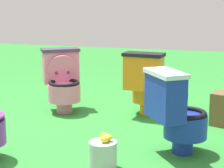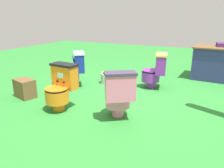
{
  "view_description": "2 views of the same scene",
  "coord_description": "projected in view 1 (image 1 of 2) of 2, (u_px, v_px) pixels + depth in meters",
  "views": [
    {
      "loc": [
        -1.8,
        3.4,
        1.32
      ],
      "look_at": [
        -0.56,
        -0.57,
        0.44
      ],
      "focal_mm": 66.74,
      "sensor_mm": 36.0,
      "label": 1
    },
    {
      "loc": [
        1.37,
        -3.65,
        1.46
      ],
      "look_at": [
        -0.19,
        -0.45,
        0.34
      ],
      "focal_mm": 35.17,
      "sensor_mm": 36.0,
      "label": 2
    }
  ],
  "objects": [
    {
      "name": "ground",
      "position": [
        38.0,
        137.0,
        3.98
      ],
      "size": [
        14.0,
        14.0,
        0.0
      ],
      "primitive_type": "plane",
      "color": "#2D8433"
    },
    {
      "name": "lemon_bucket",
      "position": [
        103.0,
        154.0,
        3.23
      ],
      "size": [
        0.22,
        0.22,
        0.28
      ],
      "color": "#B7B7BF",
      "rests_on": "ground"
    },
    {
      "name": "toilet_blue",
      "position": [
        176.0,
        112.0,
        3.48
      ],
      "size": [
        0.63,
        0.62,
        0.73
      ],
      "rotation": [
        0.0,
        0.0,
        2.21
      ],
      "color": "#192D9E",
      "rests_on": "ground"
    },
    {
      "name": "toilet_orange",
      "position": [
        146.0,
        83.0,
        4.64
      ],
      "size": [
        0.45,
        0.52,
        0.73
      ],
      "rotation": [
        0.0,
        0.0,
        3.06
      ],
      "color": "orange",
      "rests_on": "ground"
    },
    {
      "name": "toilet_pink",
      "position": [
        63.0,
        80.0,
        4.82
      ],
      "size": [
        0.61,
        0.63,
        0.73
      ],
      "rotation": [
        0.0,
        0.0,
        0.6
      ],
      "color": "pink",
      "rests_on": "ground"
    }
  ]
}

